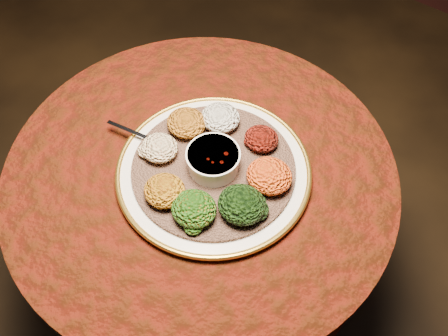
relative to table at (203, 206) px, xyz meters
The scene contains 13 objects.
table is the anchor object (origin of this frame).
platter 0.20m from the table, 11.13° to the left, with size 0.47×0.47×0.02m.
injera 0.21m from the table, 11.13° to the left, with size 0.39×0.39×0.01m, color brown.
stew_bowl 0.24m from the table, 11.13° to the left, with size 0.13×0.13×0.05m.
spoon 0.26m from the table, behind, with size 0.16×0.05×0.01m.
portion_ayib 0.26m from the table, 104.19° to the left, with size 0.10×0.09×0.05m, color beige.
portion_kitfo 0.28m from the table, 56.82° to the left, with size 0.08×0.08×0.04m, color black.
portion_tikil 0.29m from the table, 17.04° to the left, with size 0.11×0.10×0.05m, color #AF7E0E.
portion_gomen 0.29m from the table, 17.39° to the right, with size 0.11×0.10×0.05m, color black.
portion_mixveg 0.27m from the table, 55.85° to the right, with size 0.10×0.10×0.05m, color #A4420A.
portion_kik 0.26m from the table, 90.55° to the right, with size 0.10×0.09×0.05m, color #A46B0E.
portion_timatim 0.25m from the table, 157.19° to the right, with size 0.09×0.09×0.04m, color maroon.
portion_shiro 0.26m from the table, 145.79° to the left, with size 0.10×0.09×0.05m, color #A35713.
Camera 1 is at (0.47, -0.52, 1.72)m, focal length 40.00 mm.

